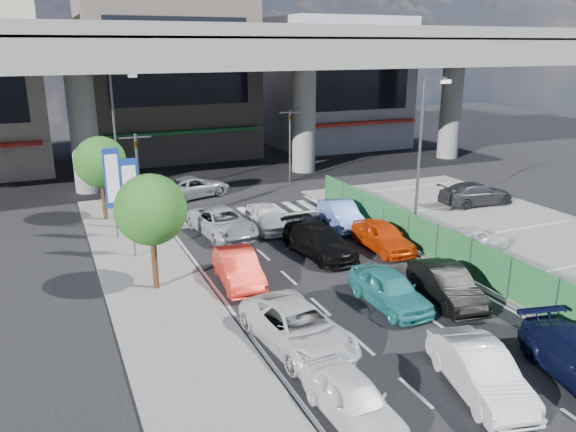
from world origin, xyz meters
name	(u,v)px	position (x,y,z in m)	size (l,w,h in m)	color
ground	(357,299)	(0.00, 0.00, 0.00)	(120.00, 120.00, 0.00)	black
parking_lot	(529,244)	(11.00, 2.00, 0.03)	(12.00, 28.00, 0.06)	#5F5F5C
sidewalk_left	(157,289)	(-7.00, 4.00, 0.06)	(4.00, 30.00, 0.12)	#5F5F5C
fence_run	(452,250)	(5.30, 1.00, 0.90)	(0.16, 22.00, 1.80)	#205F2E
expressway	(199,56)	(0.00, 22.00, 8.76)	(64.00, 14.00, 10.75)	slate
building_center	(167,69)	(0.00, 32.97, 7.49)	(14.00, 10.90, 15.00)	gray
building_east	(335,83)	(16.00, 31.97, 5.99)	(12.00, 10.90, 12.00)	gray
traffic_light_left	(137,158)	(-6.20, 12.00, 3.94)	(1.60, 1.24, 5.20)	#595B60
traffic_light_right	(290,128)	(5.50, 19.00, 3.94)	(1.60, 1.24, 5.20)	#595B60
street_lamp_right	(423,142)	(7.17, 6.00, 4.77)	(1.65, 0.22, 8.00)	#595B60
street_lamp_left	(117,127)	(-6.33, 18.00, 4.77)	(1.65, 0.22, 8.00)	#595B60
signboard_near	(130,194)	(-7.20, 7.99, 3.06)	(0.80, 0.14, 4.70)	#595B60
signboard_far	(113,181)	(-7.60, 10.99, 3.06)	(0.80, 0.14, 4.70)	#595B60
tree_near	(151,210)	(-7.00, 4.00, 3.39)	(2.80, 2.80, 4.80)	#382314
tree_far	(100,162)	(-7.80, 14.50, 3.39)	(2.80, 2.80, 4.80)	#382314
van_white_back_left	(353,399)	(-3.85, -6.29, 0.63)	(1.49, 3.70, 1.26)	white
hatch_white_back_mid	(480,371)	(0.06, -6.67, 0.69)	(1.46, 4.19, 1.38)	silver
sedan_white_mid_left	(298,327)	(-3.59, -2.29, 0.69)	(2.29, 4.97, 1.38)	silver
taxi_teal_mid	(390,289)	(0.82, -0.94, 0.69)	(1.63, 4.05, 1.38)	teal
hatch_black_mid_right	(446,285)	(3.04, -1.49, 0.69)	(1.46, 4.19, 1.38)	black
taxi_orange_left	(238,268)	(-3.75, 3.34, 0.69)	(1.46, 4.19, 1.38)	red
sedan_black_mid	(319,241)	(0.83, 4.95, 0.69)	(1.93, 4.76, 1.38)	black
taxi_orange_right	(383,236)	(3.95, 4.36, 0.69)	(1.63, 4.05, 1.38)	red
wagon_silver_front_left	(222,222)	(-2.49, 9.54, 0.69)	(2.29, 4.97, 1.38)	#B6B9BE
sedan_white_front_mid	(267,218)	(-0.04, 9.48, 0.67)	(1.59, 3.95, 1.35)	white
kei_truck_front_right	(341,214)	(3.86, 8.36, 0.69)	(1.46, 4.19, 1.38)	#567ACC
crossing_wagon_silver	(193,187)	(-1.95, 17.71, 0.68)	(2.26, 4.91, 1.36)	#AEAFB6
parked_sedan_white	(472,240)	(7.51, 2.19, 0.71)	(1.53, 3.81, 1.30)	white
parked_sedan_dgrey	(476,194)	(13.49, 8.74, 0.75)	(1.93, 4.76, 1.38)	#2A2B2F
traffic_cone	(451,235)	(7.55, 3.76, 0.45)	(0.40, 0.40, 0.77)	red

